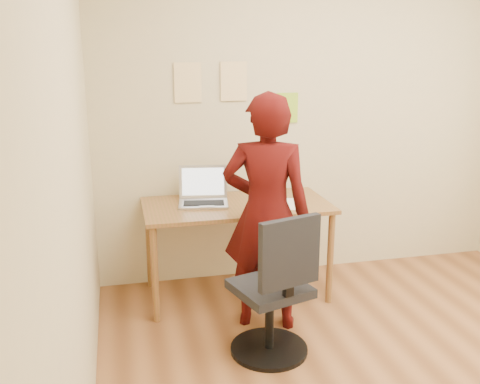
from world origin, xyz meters
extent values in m
cube|color=#C8BB92|center=(0.00, 1.77, 1.35)|extent=(3.50, 0.04, 2.70)
cube|color=#C8BB92|center=(-1.77, 0.00, 1.35)|extent=(0.04, 3.50, 2.70)
cube|color=brown|center=(-0.69, 1.38, 0.72)|extent=(1.40, 0.70, 0.03)
cylinder|color=brown|center=(-1.34, 1.08, 0.35)|extent=(0.05, 0.05, 0.71)
cylinder|color=brown|center=(-0.04, 1.08, 0.35)|extent=(0.05, 0.05, 0.71)
cylinder|color=brown|center=(-1.34, 1.68, 0.35)|extent=(0.05, 0.05, 0.71)
cylinder|color=brown|center=(-0.04, 1.68, 0.35)|extent=(0.05, 0.05, 0.71)
cube|color=#AFAFB6|center=(-0.94, 1.40, 0.75)|extent=(0.40, 0.31, 0.02)
cube|color=black|center=(-0.94, 1.40, 0.76)|extent=(0.32, 0.19, 0.00)
cube|color=#AFAFB6|center=(-0.92, 1.56, 0.88)|extent=(0.37, 0.13, 0.25)
cube|color=white|center=(-0.92, 1.56, 0.88)|extent=(0.33, 0.11, 0.20)
cube|color=white|center=(-0.33, 1.29, 0.74)|extent=(0.31, 0.37, 0.00)
cube|color=black|center=(-0.44, 1.20, 0.75)|extent=(0.10, 0.15, 0.01)
cube|color=#3F4C59|center=(-0.44, 1.20, 0.75)|extent=(0.09, 0.12, 0.00)
cube|color=#F4D292|center=(-0.99, 1.74, 1.62)|extent=(0.21, 0.00, 0.30)
cube|color=#F4D292|center=(-0.63, 1.74, 1.62)|extent=(0.21, 0.00, 0.30)
cube|color=#9BCF2E|center=(-0.19, 1.74, 1.41)|extent=(0.18, 0.00, 0.24)
cube|color=black|center=(-0.68, 0.53, 0.44)|extent=(0.52, 0.52, 0.06)
cube|color=black|center=(-0.62, 0.34, 0.74)|extent=(0.40, 0.16, 0.42)
cube|color=black|center=(-0.62, 0.34, 0.53)|extent=(0.07, 0.05, 0.11)
cylinder|color=black|center=(-0.68, 0.53, 0.21)|extent=(0.06, 0.06, 0.42)
cylinder|color=black|center=(-0.68, 0.53, 0.01)|extent=(0.49, 0.49, 0.03)
imported|color=#3C0908|center=(-0.60, 0.89, 0.81)|extent=(0.68, 0.56, 1.62)
camera|label=1|loc=(-1.55, -2.39, 1.89)|focal=40.00mm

